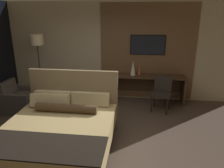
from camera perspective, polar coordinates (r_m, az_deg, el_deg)
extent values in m
plane|color=#4C3D33|center=(4.53, -4.87, -15.24)|extent=(16.00, 16.00, 0.00)
cube|color=#BCAD8E|center=(6.44, -0.47, 8.48)|extent=(7.20, 0.06, 2.80)
cube|color=brown|center=(6.34, 9.21, 8.10)|extent=(2.66, 0.03, 2.70)
cube|color=#33281E|center=(4.33, -13.66, -15.83)|extent=(1.87, 2.02, 0.22)
cube|color=tan|center=(4.17, -13.97, -12.50)|extent=(1.93, 2.08, 0.37)
cube|color=black|center=(3.55, -18.13, -15.18)|extent=(1.95, 0.73, 0.02)
cube|color=#7F6B4C|center=(4.97, -9.87, -3.73)|extent=(1.96, 0.08, 1.31)
cube|color=#C6B284|center=(4.96, -14.95, -3.32)|extent=(0.81, 0.23, 0.31)
cube|color=#C6B284|center=(4.72, -5.59, -3.87)|extent=(0.81, 0.23, 0.31)
cube|color=#C6B284|center=(4.78, -15.86, -4.23)|extent=(0.81, 0.25, 0.32)
cylinder|color=#4C3823|center=(4.48, -11.90, -6.21)|extent=(1.25, 0.17, 0.17)
cube|color=#422D1E|center=(6.22, 8.99, 2.03)|extent=(2.16, 0.49, 0.03)
cube|color=#422D1E|center=(6.39, -0.63, -1.05)|extent=(0.06, 0.44, 0.76)
cube|color=#422D1E|center=(6.47, 18.15, -1.76)|extent=(0.06, 0.44, 0.76)
cube|color=#422D1E|center=(6.53, 8.80, -0.14)|extent=(2.04, 0.02, 0.38)
cube|color=black|center=(6.28, 9.32, 10.04)|extent=(0.98, 0.04, 0.55)
cube|color=black|center=(6.26, 9.33, 10.02)|extent=(0.92, 0.01, 0.50)
cube|color=#28231E|center=(5.81, 12.70, -2.65)|extent=(0.60, 0.58, 0.05)
cube|color=#28231E|center=(5.92, 13.20, 0.13)|extent=(0.46, 0.22, 0.42)
cylinder|color=black|center=(5.76, 10.27, -5.30)|extent=(0.04, 0.04, 0.44)
cylinder|color=black|center=(5.71, 14.13, -5.82)|extent=(0.04, 0.04, 0.44)
cylinder|color=black|center=(6.10, 11.04, -3.98)|extent=(0.04, 0.04, 0.44)
cylinder|color=black|center=(6.05, 14.68, -4.46)|extent=(0.04, 0.04, 0.44)
cube|color=#47423D|center=(6.32, -22.63, -4.41)|extent=(0.80, 0.64, 0.43)
cube|color=#47423D|center=(6.35, -25.62, -0.89)|extent=(0.21, 0.64, 0.38)
cube|color=#47423D|center=(6.00, -24.42, -5.11)|extent=(0.80, 0.11, 0.57)
cube|color=#47423D|center=(6.59, -21.15, -2.65)|extent=(0.80, 0.11, 0.57)
cylinder|color=#282623|center=(6.77, -17.53, -4.11)|extent=(0.28, 0.28, 0.03)
cylinder|color=#332D28|center=(6.51, -18.22, 2.65)|extent=(0.03, 0.03, 1.69)
cylinder|color=beige|center=(6.34, -19.08, 10.90)|extent=(0.34, 0.34, 0.28)
cone|color=silver|center=(6.18, 5.52, 4.24)|extent=(0.15, 0.15, 0.42)
cone|color=#B2563D|center=(6.24, 7.15, 3.83)|extent=(0.08, 0.08, 0.32)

